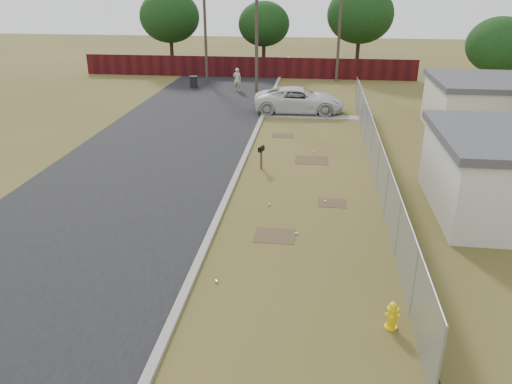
# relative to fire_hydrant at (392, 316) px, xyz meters

# --- Properties ---
(ground) EXTENTS (120.00, 120.00, 0.00)m
(ground) POSITION_rel_fire_hydrant_xyz_m (-2.54, 9.56, -0.37)
(ground) COLOR brown
(ground) RESTS_ON ground
(street) EXTENTS (15.10, 60.00, 0.12)m
(street) POSITION_rel_fire_hydrant_xyz_m (-9.30, 17.61, -0.36)
(street) COLOR black
(street) RESTS_ON ground
(chainlink_fence) EXTENTS (0.10, 27.06, 2.02)m
(chainlink_fence) POSITION_rel_fire_hydrant_xyz_m (0.58, 10.58, 0.42)
(chainlink_fence) COLOR #94979C
(chainlink_fence) RESTS_ON ground
(privacy_fence) EXTENTS (30.00, 0.12, 1.80)m
(privacy_fence) POSITION_rel_fire_hydrant_xyz_m (-8.54, 34.56, 0.53)
(privacy_fence) COLOR #400D0F
(privacy_fence) RESTS_ON ground
(utility_poles) EXTENTS (12.60, 8.24, 9.00)m
(utility_poles) POSITION_rel_fire_hydrant_xyz_m (-6.21, 30.22, 4.32)
(utility_poles) COLOR #453B2E
(utility_poles) RESTS_ON ground
(horizon_trees) EXTENTS (33.32, 31.94, 7.78)m
(horizon_trees) POSITION_rel_fire_hydrant_xyz_m (-1.70, 33.12, 4.26)
(horizon_trees) COLOR #2F2115
(horizon_trees) RESTS_ON ground
(fire_hydrant) EXTENTS (0.37, 0.37, 0.80)m
(fire_hydrant) POSITION_rel_fire_hydrant_xyz_m (0.00, 0.00, 0.00)
(fire_hydrant) COLOR yellow
(fire_hydrant) RESTS_ON ground
(mailbox) EXTENTS (0.28, 0.48, 1.10)m
(mailbox) POSITION_rel_fire_hydrant_xyz_m (-4.56, 11.11, 0.49)
(mailbox) COLOR brown
(mailbox) RESTS_ON ground
(pickup_truck) EXTENTS (5.97, 2.91, 1.63)m
(pickup_truck) POSITION_rel_fire_hydrant_xyz_m (-3.27, 22.17, 0.44)
(pickup_truck) COLOR silver
(pickup_truck) RESTS_ON ground
(pedestrian) EXTENTS (0.67, 0.45, 1.80)m
(pedestrian) POSITION_rel_fire_hydrant_xyz_m (-8.44, 28.52, 0.52)
(pedestrian) COLOR #C9B193
(pedestrian) RESTS_ON ground
(trash_bin) EXTENTS (0.70, 0.70, 0.94)m
(trash_bin) POSITION_rel_fire_hydrant_xyz_m (-12.16, 29.31, 0.11)
(trash_bin) COLOR black
(trash_bin) RESTS_ON ground
(scattered_litter) EXTENTS (3.27, 12.45, 0.07)m
(scattered_litter) POSITION_rel_fire_hydrant_xyz_m (-2.99, 6.95, -0.33)
(scattered_litter) COLOR white
(scattered_litter) RESTS_ON ground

